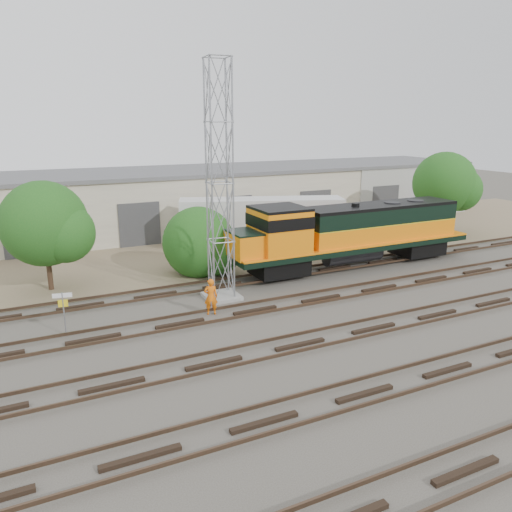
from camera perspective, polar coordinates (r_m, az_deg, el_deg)
name	(u,v)px	position (r m, az deg, el deg)	size (l,w,h in m)	color
ground	(337,309)	(26.45, 9.20, -5.98)	(140.00, 140.00, 0.00)	#47423A
dirt_strip	(226,246)	(39.07, -3.41, 1.17)	(80.00, 16.00, 0.02)	#726047
tracks	(374,328)	(24.22, 13.29, -8.04)	(80.00, 20.40, 0.28)	black
warehouse	(193,198)	(45.92, -7.25, 6.55)	(58.40, 10.40, 5.30)	beige
locomotive	(350,232)	(33.32, 10.72, 2.69)	(17.44, 3.06, 4.19)	black
signal_tower	(220,188)	(26.28, -4.17, 7.79)	(1.84, 1.84, 12.50)	gray
sign_post	(63,305)	(24.13, -21.17, -5.30)	(0.83, 0.21, 2.07)	gray
worker	(211,297)	(25.20, -5.18, -4.64)	(0.69, 0.45, 1.88)	orange
semi_trailer	(266,217)	(38.12, 1.10, 4.50)	(12.45, 6.53, 3.80)	silver
dumpster_blue	(422,210)	(53.18, 18.45, 4.99)	(1.60, 1.50, 1.50)	navy
dumpster_red	(418,212)	(52.34, 17.99, 4.82)	(1.50, 1.40, 1.40)	maroon
tree_west	(49,226)	(30.24, -22.55, 3.17)	(5.06, 4.82, 6.31)	#382619
tree_mid	(203,245)	(31.69, -6.05, 1.30)	(4.80, 4.57, 4.57)	#382619
tree_east	(448,185)	(45.31, 21.11, 7.61)	(5.45, 5.19, 7.00)	#382619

